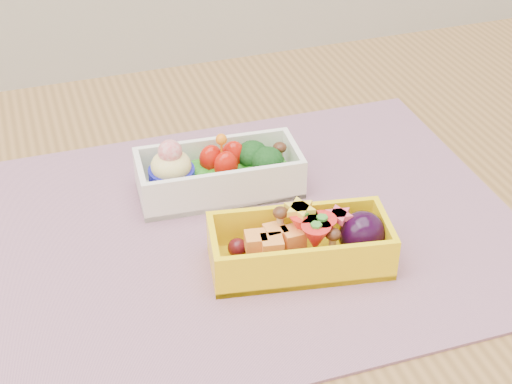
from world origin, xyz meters
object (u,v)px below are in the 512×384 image
object	(u,v)px
table	(298,315)
bento_white	(218,172)
placemat	(250,229)
bento_yellow	(304,244)

from	to	relation	value
table	bento_white	bearing A→B (deg)	118.77
table	bento_white	distance (m)	0.17
table	bento_white	size ratio (longest dim) A/B	7.18
table	placemat	xyz separation A→B (m)	(-0.04, 0.03, 0.10)
bento_white	bento_yellow	world-z (taller)	bento_white
placemat	bento_yellow	xyz separation A→B (m)	(0.03, -0.06, 0.02)
table	placemat	world-z (taller)	placemat
table	bento_white	xyz separation A→B (m)	(-0.05, 0.10, 0.12)
bento_white	bento_yellow	xyz separation A→B (m)	(0.04, -0.13, 0.00)
table	bento_yellow	world-z (taller)	bento_yellow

